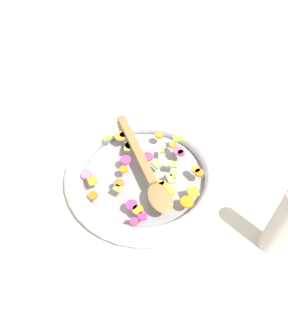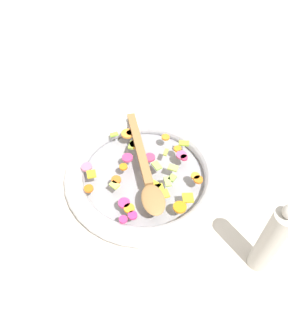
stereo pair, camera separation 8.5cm
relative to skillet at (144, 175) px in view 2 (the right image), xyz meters
name	(u,v)px [view 2 (the right image)]	position (x,y,z in m)	size (l,w,h in m)	color
ground_plane	(144,180)	(0.00, 0.00, -0.02)	(4.00, 4.00, 0.00)	beige
skillet	(144,175)	(0.00, 0.00, 0.00)	(0.42, 0.42, 0.05)	gray
chopped_vegetables	(146,170)	(0.01, 0.00, 0.03)	(0.32, 0.32, 0.01)	orange
wooden_spoon	(145,170)	(0.02, -0.01, 0.04)	(0.34, 0.15, 0.01)	olive
pepper_mill	(271,241)	(0.33, 0.10, 0.09)	(0.05, 0.05, 0.23)	#B2ADA3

